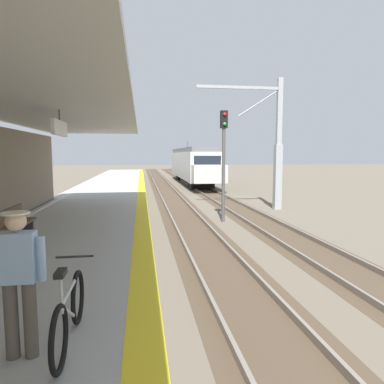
{
  "coord_description": "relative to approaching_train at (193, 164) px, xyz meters",
  "views": [
    {
      "loc": [
        -0.26,
        1.92,
        3.18
      ],
      "look_at": [
        1.2,
        11.9,
        2.1
      ],
      "focal_mm": 32.66,
      "sensor_mm": 36.0,
      "label": 1
    }
  ],
  "objects": [
    {
      "name": "commuter_person",
      "position": [
        -6.92,
        -33.68,
        -0.34
      ],
      "size": [
        0.59,
        0.3,
        1.67
      ],
      "color": "brown",
      "rests_on": "station_platform"
    },
    {
      "name": "track_pair_middle",
      "position": [
        -0.0,
        -19.58,
        -2.13
      ],
      "size": [
        2.34,
        120.0,
        0.16
      ],
      "color": "#4C3D2D",
      "rests_on": "ground"
    },
    {
      "name": "rail_signal_post",
      "position": [
        -1.73,
        -21.66,
        1.02
      ],
      "size": [
        0.32,
        0.34,
        5.2
      ],
      "color": "#4C4C4C",
      "rests_on": "ground"
    },
    {
      "name": "platform_bench",
      "position": [
        -8.9,
        -27.85,
        -0.8
      ],
      "size": [
        0.45,
        1.6,
        0.88
      ],
      "color": "brown",
      "rests_on": "station_platform"
    },
    {
      "name": "track_pair_nearest_platform",
      "position": [
        -3.4,
        -19.58,
        -2.13
      ],
      "size": [
        2.34,
        120.0,
        0.16
      ],
      "color": "#4C3D2D",
      "rests_on": "ground"
    },
    {
      "name": "catenary_pylon_far_side",
      "position": [
        1.99,
        -18.33,
        1.43
      ],
      "size": [
        5.0,
        0.4,
        7.5
      ],
      "color": "#9EA3A8",
      "rests_on": "ground"
    },
    {
      "name": "station_platform",
      "position": [
        -7.8,
        -23.58,
        -1.73
      ],
      "size": [
        5.0,
        80.0,
        0.91
      ],
      "color": "#A8A8A3",
      "rests_on": "ground"
    },
    {
      "name": "bicycle_beside_commuter",
      "position": [
        -6.44,
        -33.49,
        -0.88
      ],
      "size": [
        0.48,
        1.82,
        1.04
      ],
      "color": "black",
      "rests_on": "station_platform"
    },
    {
      "name": "approaching_train",
      "position": [
        0.0,
        0.0,
        0.0
      ],
      "size": [
        2.93,
        19.6,
        4.76
      ],
      "color": "silver",
      "rests_on": "ground"
    }
  ]
}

